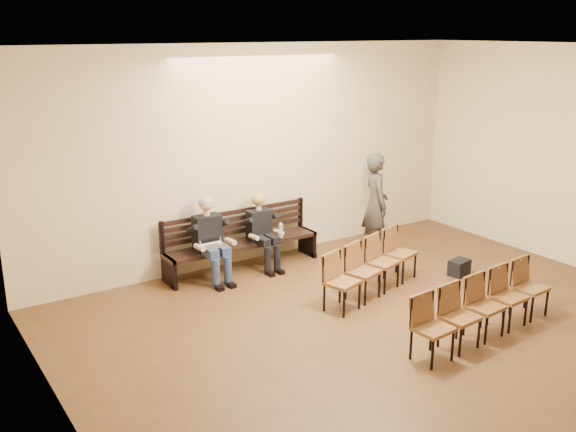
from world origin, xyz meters
The scene contains 11 objects.
ground centered at (0.00, 0.00, 0.00)m, with size 10.00×10.00×0.00m, color brown.
room_walls centered at (0.00, 0.79, 2.54)m, with size 8.02×10.01×3.51m.
bench centered at (-0.53, 4.65, 0.23)m, with size 2.60×0.90×0.45m, color black.
seated_man centered at (-1.15, 4.53, 0.62)m, with size 0.52×0.72×1.24m, color black, non-canonical shape.
seated_woman centered at (-0.23, 4.53, 0.54)m, with size 0.46×0.64×1.07m, color black, non-canonical shape.
laptop centered at (-1.16, 4.38, 0.58)m, with size 0.35×0.28×0.26m, color silver.
water_bottle centered at (-0.07, 4.23, 0.57)m, with size 0.07×0.07×0.24m, color silver.
bag centered at (2.16, 2.55, 0.12)m, with size 0.33×0.23×0.25m, color black.
passerby centered at (1.71, 4.05, 1.01)m, with size 0.73×0.48×2.01m, color #36322C.
chair_row_front centered at (0.55, 2.75, 0.40)m, with size 1.94×0.44×0.80m, color brown.
chair_row_back centered at (0.82, 0.95, 0.39)m, with size 2.38×0.42×0.78m, color brown.
Camera 1 is at (-5.24, -3.78, 3.69)m, focal length 40.00 mm.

